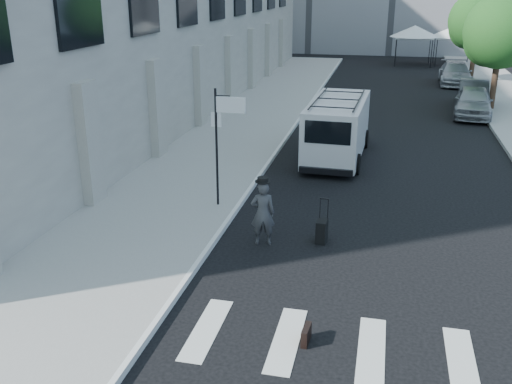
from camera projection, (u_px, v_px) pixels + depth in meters
The scene contains 14 objects.
ground at pixel (284, 266), 13.79m from camera, with size 120.00×120.00×0.00m, color black.
sidewalk_left at pixel (258, 115), 29.30m from camera, with size 4.50×48.00×0.15m, color gray.
sign_pole at pixel (224, 123), 16.30m from camera, with size 1.03×0.07×3.50m.
tree_near at pixel (498, 34), 29.29m from camera, with size 3.80×3.83×6.03m.
tree_far at pixel (476, 23), 37.53m from camera, with size 3.80×3.83×6.03m.
tent_left at pixel (415, 32), 46.79m from camera, with size 4.00×4.00×3.20m.
tent_right at pixel (455, 32), 46.58m from camera, with size 4.00×4.00×3.20m.
businessman at pixel (263, 213), 14.66m from camera, with size 0.63×0.41×1.71m, color #3A3A3C.
briefcase at pixel (306, 335), 10.78m from camera, with size 0.12×0.44×0.34m, color black.
suitcase at pixel (322, 231), 14.94m from camera, with size 0.29×0.44×1.17m.
cargo_van at pixel (338, 128), 22.04m from camera, with size 2.31×6.08×2.27m.
parked_car_a at pixel (473, 102), 28.97m from camera, with size 1.80×4.48×1.53m, color #93969A.
parked_car_b at pixel (473, 93), 31.46m from camera, with size 1.51×4.33×1.43m, color #4C4F53.
parked_car_c at pixel (455, 73), 38.35m from camera, with size 2.03×5.00×1.45m, color #A1A3A9.
Camera 1 is at (2.10, -12.17, 6.42)m, focal length 40.00 mm.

